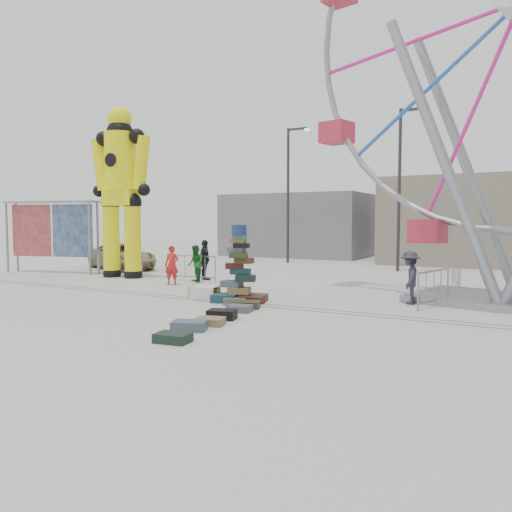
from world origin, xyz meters
The scene contains 27 objects.
ground centered at (0.00, 0.00, 0.00)m, with size 90.00×90.00×0.00m, color #9E9E99.
track_line_near centered at (0.00, 0.60, 0.00)m, with size 40.00×0.04×0.01m, color #47443F.
track_line_far centered at (0.00, 1.00, 0.00)m, with size 40.00×0.04×0.01m, color #47443F.
building_right centered at (7.00, 20.00, 2.50)m, with size 12.00×8.00×5.00m, color gray.
building_left centered at (-6.00, 22.00, 2.20)m, with size 10.00×8.00×4.40m, color gray.
lamp_post_right centered at (3.09, 13.00, 4.48)m, with size 1.41×0.25×8.00m.
lamp_post_left centered at (-3.91, 15.00, 4.48)m, with size 1.41×0.25×8.00m.
suitcase_tower centered at (0.89, 0.99, 0.67)m, with size 1.76×1.54×2.39m.
crash_test_dummy centered at (-7.13, 4.34, 4.08)m, with size 3.09×1.35×7.74m.
banner_scaffold centered at (-11.40, 4.10, 2.60)m, with size 4.83×1.92×3.46m.
steamer_trunk centered at (-0.34, 0.89, 0.21)m, with size 0.90×0.52×0.42m, color silver.
row_case_0 centered at (1.63, 0.11, 0.11)m, with size 0.80×0.52×0.21m, color #323B1D.
row_case_1 centered at (1.77, -0.47, 0.10)m, with size 0.65×0.47×0.19m, color #57585E.
row_case_2 centered at (1.90, -1.57, 0.12)m, with size 0.72×0.48×0.25m, color black.
row_case_3 centered at (2.04, -2.31, 0.09)m, with size 0.66×0.53×0.18m, color olive.
row_case_4 centered at (1.94, -3.04, 0.11)m, with size 0.77×0.50×0.22m, color #455563.
row_case_5 centered at (2.32, -4.12, 0.10)m, with size 0.72×0.50×0.20m, color black.
barricade_dummy_a centered at (-8.21, 5.08, 0.55)m, with size 2.00×0.10×1.10m, color gray, non-canonical shape.
barricade_dummy_b centered at (-7.34, 4.78, 0.55)m, with size 2.00×0.10×1.10m, color gray, non-canonical shape.
barricade_dummy_c centered at (-3.48, 4.74, 0.55)m, with size 2.00×0.10×1.10m, color gray, non-canonical shape.
barricade_wheel_front centered at (6.31, 3.01, 0.55)m, with size 2.00×0.10×1.10m, color gray, non-canonical shape.
barricade_wheel_back centered at (6.29, 8.25, 0.55)m, with size 2.00×0.10×1.10m, color gray, non-canonical shape.
pedestrian_red centered at (-3.55, 3.30, 0.77)m, with size 0.56×0.37×1.54m, color red.
pedestrian_green centered at (-3.22, 4.43, 0.77)m, with size 0.74×0.58×1.53m, color #175F1E.
pedestrian_black centered at (-3.38, 5.34, 0.85)m, with size 1.00×0.42×1.71m, color black.
pedestrian_grey centered at (5.60, 3.13, 0.81)m, with size 1.04×0.60×1.61m, color #272734.
parked_suv centered at (-9.99, 7.29, 0.67)m, with size 2.22×4.81×1.34m, color #9B9064.
Camera 1 is at (8.70, -12.18, 2.50)m, focal length 35.00 mm.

